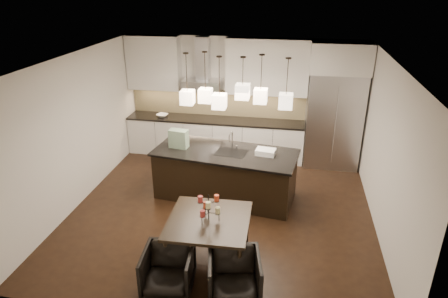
% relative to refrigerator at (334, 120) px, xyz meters
% --- Properties ---
extents(floor, '(5.50, 5.50, 0.02)m').
position_rel_refrigerator_xyz_m(floor, '(-2.10, -2.38, -1.08)').
color(floor, black).
rests_on(floor, ground).
extents(ceiling, '(5.50, 5.50, 0.02)m').
position_rel_refrigerator_xyz_m(ceiling, '(-2.10, -2.38, 1.73)').
color(ceiling, white).
rests_on(ceiling, wall_back).
extents(wall_back, '(5.50, 0.02, 2.80)m').
position_rel_refrigerator_xyz_m(wall_back, '(-2.10, 0.38, 0.32)').
color(wall_back, silver).
rests_on(wall_back, ground).
extents(wall_front, '(5.50, 0.02, 2.80)m').
position_rel_refrigerator_xyz_m(wall_front, '(-2.10, -5.14, 0.32)').
color(wall_front, silver).
rests_on(wall_front, ground).
extents(wall_left, '(0.02, 5.50, 2.80)m').
position_rel_refrigerator_xyz_m(wall_left, '(-4.86, -2.38, 0.32)').
color(wall_left, silver).
rests_on(wall_left, ground).
extents(wall_right, '(0.02, 5.50, 2.80)m').
position_rel_refrigerator_xyz_m(wall_right, '(0.66, -2.38, 0.32)').
color(wall_right, silver).
rests_on(wall_right, ground).
extents(refrigerator, '(1.20, 0.72, 2.15)m').
position_rel_refrigerator_xyz_m(refrigerator, '(0.00, 0.00, 0.00)').
color(refrigerator, '#B7B7BA').
rests_on(refrigerator, floor).
extents(fridge_panel, '(1.26, 0.72, 0.65)m').
position_rel_refrigerator_xyz_m(fridge_panel, '(0.00, 0.00, 1.40)').
color(fridge_panel, silver).
rests_on(fridge_panel, refrigerator).
extents(lower_cabinets, '(4.21, 0.62, 0.88)m').
position_rel_refrigerator_xyz_m(lower_cabinets, '(-2.73, 0.05, -0.64)').
color(lower_cabinets, silver).
rests_on(lower_cabinets, floor).
extents(countertop, '(4.21, 0.66, 0.04)m').
position_rel_refrigerator_xyz_m(countertop, '(-2.73, 0.05, -0.17)').
color(countertop, black).
rests_on(countertop, lower_cabinets).
extents(backsplash, '(4.21, 0.02, 0.63)m').
position_rel_refrigerator_xyz_m(backsplash, '(-2.73, 0.35, 0.16)').
color(backsplash, tan).
rests_on(backsplash, countertop).
extents(upper_cab_left, '(1.25, 0.35, 1.25)m').
position_rel_refrigerator_xyz_m(upper_cab_left, '(-4.20, 0.19, 1.10)').
color(upper_cab_left, silver).
rests_on(upper_cab_left, wall_back).
extents(upper_cab_right, '(1.85, 0.35, 1.25)m').
position_rel_refrigerator_xyz_m(upper_cab_right, '(-1.55, 0.19, 1.10)').
color(upper_cab_right, silver).
rests_on(upper_cab_right, wall_back).
extents(hood_canopy, '(0.90, 0.52, 0.24)m').
position_rel_refrigerator_xyz_m(hood_canopy, '(-3.03, 0.10, 0.65)').
color(hood_canopy, '#B7B7BA').
rests_on(hood_canopy, wall_back).
extents(hood_chimney, '(0.30, 0.28, 0.96)m').
position_rel_refrigerator_xyz_m(hood_chimney, '(-3.03, 0.21, 1.24)').
color(hood_chimney, '#B7B7BA').
rests_on(hood_chimney, hood_canopy).
extents(fruit_bowl, '(0.31, 0.31, 0.06)m').
position_rel_refrigerator_xyz_m(fruit_bowl, '(-4.01, 0.00, -0.12)').
color(fruit_bowl, silver).
rests_on(fruit_bowl, countertop).
extents(island_body, '(2.75, 1.40, 0.93)m').
position_rel_refrigerator_xyz_m(island_body, '(-2.13, -1.89, -0.61)').
color(island_body, black).
rests_on(island_body, floor).
extents(island_top, '(2.85, 1.49, 0.04)m').
position_rel_refrigerator_xyz_m(island_top, '(-2.13, -1.89, -0.13)').
color(island_top, black).
rests_on(island_top, island_body).
extents(faucet, '(0.14, 0.26, 0.40)m').
position_rel_refrigerator_xyz_m(faucet, '(-2.01, -1.80, 0.10)').
color(faucet, silver).
rests_on(faucet, island_top).
extents(tote_bag, '(0.38, 0.24, 0.36)m').
position_rel_refrigerator_xyz_m(tote_bag, '(-3.05, -1.84, 0.07)').
color(tote_bag, '#154B24').
rests_on(tote_bag, island_top).
extents(food_container, '(0.39, 0.30, 0.11)m').
position_rel_refrigerator_xyz_m(food_container, '(-1.36, -1.89, -0.05)').
color(food_container, silver).
rests_on(food_container, island_top).
extents(dining_table, '(1.24, 1.24, 0.72)m').
position_rel_refrigerator_xyz_m(dining_table, '(-2.03, -3.83, -0.71)').
color(dining_table, black).
rests_on(dining_table, floor).
extents(candelabra, '(0.36, 0.36, 0.42)m').
position_rel_refrigerator_xyz_m(candelabra, '(-2.03, -3.83, -0.14)').
color(candelabra, black).
rests_on(candelabra, dining_table).
extents(candle_a, '(0.08, 0.08, 0.10)m').
position_rel_refrigerator_xyz_m(candle_a, '(-1.90, -3.83, -0.18)').
color(candle_a, beige).
rests_on(candle_a, candelabra).
extents(candle_b, '(0.08, 0.08, 0.10)m').
position_rel_refrigerator_xyz_m(candle_b, '(-2.10, -3.72, -0.18)').
color(candle_b, '#CC4122').
rests_on(candle_b, candelabra).
extents(candle_c, '(0.08, 0.08, 0.10)m').
position_rel_refrigerator_xyz_m(candle_c, '(-2.09, -3.95, -0.18)').
color(candle_c, '#A3312E').
rests_on(candle_c, candelabra).
extents(candle_d, '(0.08, 0.08, 0.10)m').
position_rel_refrigerator_xyz_m(candle_d, '(-1.93, -3.74, -0.03)').
color(candle_d, '#CC4122').
rests_on(candle_d, candelabra).
extents(candle_e, '(0.08, 0.08, 0.10)m').
position_rel_refrigerator_xyz_m(candle_e, '(-2.16, -3.82, -0.03)').
color(candle_e, '#A3312E').
rests_on(candle_e, candelabra).
extents(candle_f, '(0.08, 0.08, 0.10)m').
position_rel_refrigerator_xyz_m(candle_f, '(-2.01, -3.96, -0.03)').
color(candle_f, beige).
rests_on(candle_f, candelabra).
extents(armchair_left, '(0.74, 0.76, 0.64)m').
position_rel_refrigerator_xyz_m(armchair_left, '(-2.45, -4.57, -0.76)').
color(armchair_left, black).
rests_on(armchair_left, floor).
extents(armchair_right, '(0.83, 0.85, 0.66)m').
position_rel_refrigerator_xyz_m(armchair_right, '(-1.53, -4.54, -0.75)').
color(armchair_right, black).
rests_on(armchair_right, floor).
extents(pendant_a, '(0.24, 0.24, 0.26)m').
position_rel_refrigerator_xyz_m(pendant_a, '(-2.85, -1.82, 0.91)').
color(pendant_a, beige).
rests_on(pendant_a, ceiling).
extents(pendant_b, '(0.24, 0.24, 0.26)m').
position_rel_refrigerator_xyz_m(pendant_b, '(-2.56, -1.62, 0.90)').
color(pendant_b, beige).
rests_on(pendant_b, ceiling).
extents(pendant_c, '(0.24, 0.24, 0.26)m').
position_rel_refrigerator_xyz_m(pendant_c, '(-1.80, -2.00, 1.12)').
color(pendant_c, beige).
rests_on(pendant_c, ceiling).
extents(pendant_d, '(0.24, 0.24, 0.26)m').
position_rel_refrigerator_xyz_m(pendant_d, '(-1.51, -1.72, 0.97)').
color(pendant_d, beige).
rests_on(pendant_d, ceiling).
extents(pendant_e, '(0.24, 0.24, 0.26)m').
position_rel_refrigerator_xyz_m(pendant_e, '(-1.05, -1.96, 0.97)').
color(pendant_e, beige).
rests_on(pendant_e, ceiling).
extents(pendant_f, '(0.24, 0.24, 0.26)m').
position_rel_refrigerator_xyz_m(pendant_f, '(-2.21, -2.02, 0.92)').
color(pendant_f, beige).
rests_on(pendant_f, ceiling).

